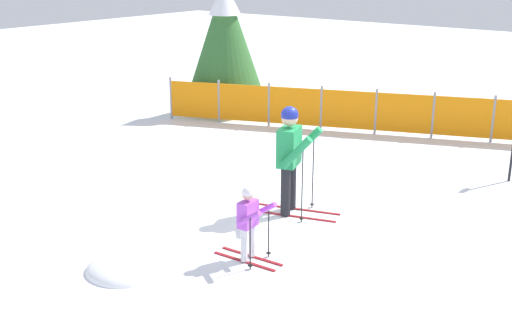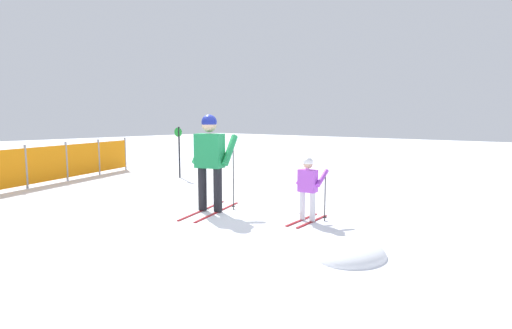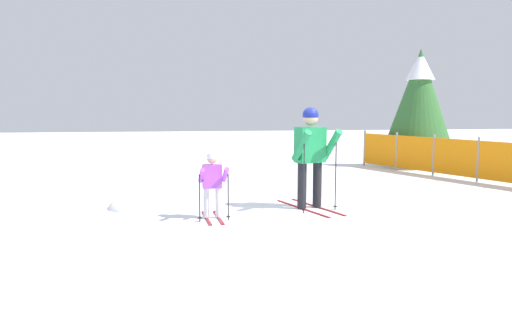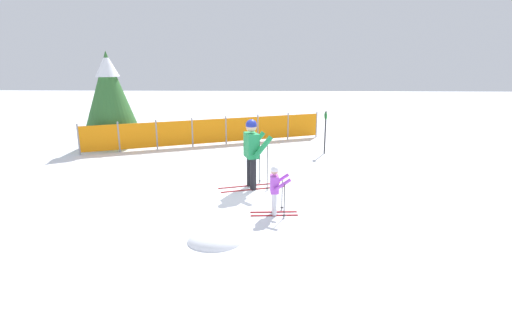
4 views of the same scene
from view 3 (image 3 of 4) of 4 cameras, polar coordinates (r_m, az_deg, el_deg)
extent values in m
plane|color=white|center=(9.14, 6.10, -5.17)|extent=(60.00, 60.00, 0.00)
cube|color=maroon|center=(9.37, 6.97, -4.81)|extent=(1.68, 0.59, 0.02)
cube|color=maroon|center=(9.20, 5.25, -5.02)|extent=(1.68, 0.59, 0.02)
cylinder|color=black|center=(9.30, 7.01, -2.25)|extent=(0.17, 0.17, 0.83)
cylinder|color=black|center=(9.12, 5.28, -2.40)|extent=(0.17, 0.17, 0.83)
cube|color=#1E8C4C|center=(9.13, 6.21, 2.25)|extent=(0.44, 0.58, 0.64)
cylinder|color=#1E8C4C|center=(9.13, 8.65, 2.26)|extent=(0.55, 0.29, 0.59)
cylinder|color=#1E8C4C|center=(8.77, 5.22, 2.14)|extent=(0.55, 0.29, 0.59)
sphere|color=#D8AD8C|center=(9.10, 6.25, 5.32)|extent=(0.28, 0.28, 0.28)
sphere|color=navy|center=(9.10, 6.25, 5.62)|extent=(0.29, 0.29, 0.29)
cylinder|color=black|center=(9.10, 9.09, -1.14)|extent=(0.02, 0.02, 1.29)
cylinder|color=black|center=(9.20, 9.03, -4.75)|extent=(0.07, 0.07, 0.01)
cylinder|color=black|center=(8.72, 5.50, -1.42)|extent=(0.02, 0.02, 1.29)
cylinder|color=black|center=(8.82, 5.46, -5.18)|extent=(0.07, 0.07, 0.01)
cube|color=maroon|center=(8.44, -4.31, -6.05)|extent=(1.05, 0.12, 0.02)
cube|color=maroon|center=(8.42, -5.66, -6.11)|extent=(1.05, 0.12, 0.02)
cylinder|color=silver|center=(8.39, -4.33, -4.33)|extent=(0.10, 0.10, 0.50)
cylinder|color=silver|center=(8.37, -5.68, -4.37)|extent=(0.10, 0.10, 0.50)
cube|color=#B24CD8|center=(8.31, -5.03, -1.35)|extent=(0.20, 0.32, 0.39)
cylinder|color=#B24CD8|center=(8.17, -3.53, -1.16)|extent=(0.38, 0.10, 0.29)
cylinder|color=#B24CD8|center=(8.11, -6.24, -1.24)|extent=(0.38, 0.10, 0.29)
sphere|color=#D8AD8C|center=(8.27, -5.06, 0.67)|extent=(0.17, 0.17, 0.17)
sphere|color=white|center=(8.27, -5.06, 0.87)|extent=(0.17, 0.17, 0.17)
cylinder|color=black|center=(8.20, -3.19, -3.74)|extent=(0.02, 0.02, 0.78)
cylinder|color=black|center=(8.26, -3.18, -5.97)|extent=(0.07, 0.07, 0.01)
cylinder|color=black|center=(8.13, -6.47, -3.85)|extent=(0.02, 0.02, 0.78)
cylinder|color=black|center=(8.20, -6.44, -6.10)|extent=(0.07, 0.07, 0.01)
cylinder|color=gray|center=(16.19, 12.29, 1.85)|extent=(0.06, 0.06, 1.12)
cylinder|color=gray|center=(15.23, 15.75, 1.46)|extent=(0.06, 0.06, 1.12)
cylinder|color=gray|center=(14.33, 19.64, 1.02)|extent=(0.06, 0.06, 1.12)
cylinder|color=gray|center=(13.51, 24.04, 0.52)|extent=(0.06, 0.06, 1.12)
cube|color=orange|center=(15.70, 13.97, 1.66)|extent=(1.27, 0.53, 0.94)
cube|color=orange|center=(14.77, 17.64, 1.25)|extent=(1.27, 0.53, 0.94)
cube|color=orange|center=(13.91, 21.78, 0.78)|extent=(1.27, 0.53, 0.94)
cube|color=orange|center=(13.14, 26.43, 0.24)|extent=(1.27, 0.53, 0.94)
cylinder|color=#4C3823|center=(16.17, 17.95, 1.04)|extent=(0.24, 0.24, 0.76)
cone|color=#30662F|center=(16.11, 18.18, 7.44)|extent=(1.95, 1.95, 2.85)
cone|color=white|center=(16.15, 18.30, 10.68)|extent=(0.88, 0.88, 0.85)
ellipsoid|color=white|center=(9.58, -13.87, -4.77)|extent=(1.05, 0.89, 0.42)
camera|label=1|loc=(7.10, -74.86, 21.08)|focal=45.00mm
camera|label=2|loc=(14.33, -21.60, 5.80)|focal=28.00mm
camera|label=4|loc=(11.55, -52.75, 11.92)|focal=28.00mm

